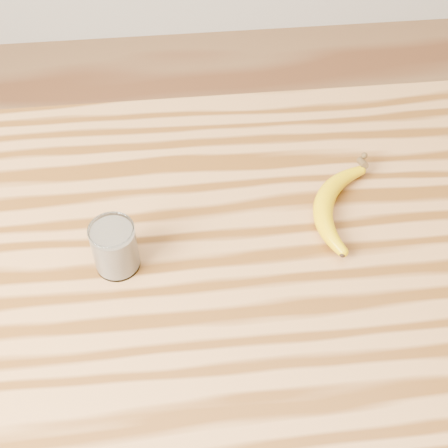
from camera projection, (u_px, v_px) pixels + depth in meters
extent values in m
cube|color=#A7713E|center=(248.00, 262.00, 1.00)|extent=(1.20, 0.80, 0.04)
cylinder|color=brown|center=(7.00, 278.00, 1.53)|extent=(0.06, 0.06, 0.86)
cylinder|color=brown|center=(435.00, 243.00, 1.60)|extent=(0.06, 0.06, 0.86)
cylinder|color=white|center=(115.00, 247.00, 0.94)|extent=(0.07, 0.07, 0.09)
torus|color=white|center=(111.00, 230.00, 0.91)|extent=(0.07, 0.07, 0.00)
cylinder|color=beige|center=(115.00, 249.00, 0.94)|extent=(0.06, 0.06, 0.07)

